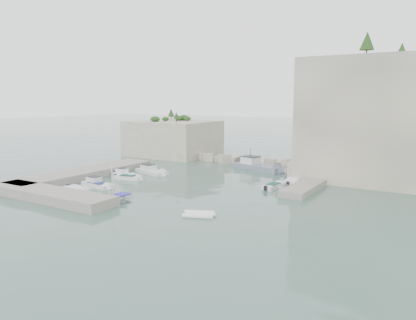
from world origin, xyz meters
The scene contains 22 objects.
ground centered at (0.00, 0.00, 0.00)m, with size 400.00×400.00×0.00m, color #436458.
cliff_east centered at (23.00, 23.00, 8.50)m, with size 26.00×22.00×17.00m, color beige.
cliff_terrace centered at (13.00, 18.00, 1.25)m, with size 8.00×10.00×2.50m, color beige.
outcrop_west centered at (-20.00, 25.00, 3.50)m, with size 16.00×14.00×7.00m, color beige.
quay_west centered at (-17.00, -1.00, 0.55)m, with size 5.00×24.00×1.10m, color #9E9689.
quay_south centered at (-10.00, -12.50, 0.55)m, with size 18.00×4.00×1.10m, color #9E9689.
ledge_east centered at (13.50, 10.00, 0.40)m, with size 3.00×16.00×0.80m, color #9E9689.
breakwater centered at (-1.00, 22.00, 0.70)m, with size 28.00×3.00×1.40m, color beige.
motorboat_a centered at (-10.49, 6.45, 0.00)m, with size 6.93×2.06×1.40m, color silver, non-canonical shape.
motorboat_b centered at (-12.02, 2.02, 0.00)m, with size 4.73×1.55×1.40m, color white, non-canonical shape.
motorboat_c centered at (-10.39, 0.97, 0.00)m, with size 4.35×1.58×0.70m, color white, non-canonical shape.
motorboat_d centered at (-10.35, -4.93, 0.00)m, with size 5.60×1.67×1.40m, color white, non-canonical shape.
motorboat_e centered at (-10.52, -8.06, 0.00)m, with size 4.22×1.73×0.70m, color silver, non-canonical shape.
rowboat centered at (-3.36, -9.19, 0.00)m, with size 3.44×4.82×1.00m, color silver.
inflatable_dinghy centered at (8.26, -9.22, 0.00)m, with size 3.30×1.60×0.44m, color white, non-canonical shape.
tender_east_a centered at (11.94, 4.89, 0.00)m, with size 2.62×3.04×1.60m, color white.
tender_east_b centered at (9.64, 6.53, 0.00)m, with size 4.16×1.42×0.70m, color white, non-canonical shape.
tender_east_c centered at (10.58, 10.98, 0.00)m, with size 5.14×1.66×0.70m, color white, non-canonical shape.
tender_east_d centered at (9.80, 14.49, 0.00)m, with size 1.81×4.82×1.86m, color silver.
work_boat centered at (2.23, 18.10, 0.00)m, with size 9.61×2.84×2.20m, color slate, non-canonical shape.
rowboat_mast centered at (-3.36, -9.19, 2.60)m, with size 0.10×0.10×4.20m, color white.
vegetation centered at (17.83, 24.40, 17.93)m, with size 53.48×13.88×13.40m.
Camera 1 is at (29.28, -41.65, 11.43)m, focal length 35.00 mm.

